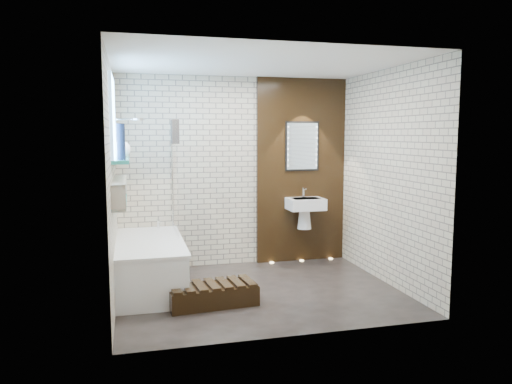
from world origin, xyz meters
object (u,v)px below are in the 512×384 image
object	(u,v)px
walnut_step	(212,295)
bath_screen	(175,177)
led_mirror	(302,146)
bathtub	(149,264)
washbasin	(305,208)

from	to	relation	value
walnut_step	bath_screen	bearing A→B (deg)	102.78
led_mirror	walnut_step	xyz separation A→B (m)	(-1.55, -1.53, -1.55)
bathtub	walnut_step	distance (m)	0.99
led_mirror	bathtub	bearing A→B (deg)	-160.22
led_mirror	walnut_step	size ratio (longest dim) A/B	0.75
walnut_step	bathtub	bearing A→B (deg)	129.80
bathtub	walnut_step	xyz separation A→B (m)	(0.62, -0.75, -0.19)
washbasin	walnut_step	world-z (taller)	washbasin
bath_screen	led_mirror	size ratio (longest dim) A/B	2.00
bathtub	bath_screen	distance (m)	1.14
bath_screen	washbasin	xyz separation A→B (m)	(1.82, 0.18, -0.49)
washbasin	walnut_step	distance (m)	2.18
bathtub	walnut_step	bearing A→B (deg)	-50.20
walnut_step	washbasin	bearing A→B (deg)	41.56
bath_screen	led_mirror	xyz separation A→B (m)	(1.82, 0.34, 0.37)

